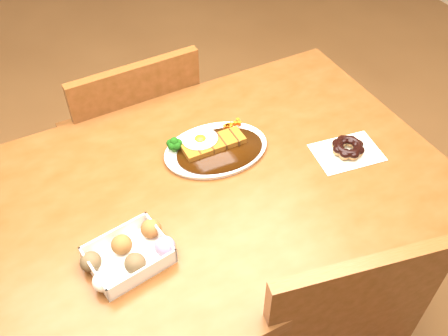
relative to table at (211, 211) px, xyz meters
name	(u,v)px	position (x,y,z in m)	size (l,w,h in m)	color
ground	(215,327)	(0.00, 0.00, -0.65)	(6.00, 6.00, 0.00)	brown
table	(211,211)	(0.00, 0.00, 0.00)	(1.20, 0.80, 0.75)	#532F10
chair_far	(134,143)	(-0.04, 0.53, -0.17)	(0.43, 0.43, 0.87)	#532F10
katsu_curry_plate	(214,147)	(0.06, 0.11, 0.11)	(0.29, 0.22, 0.06)	white
donut_box	(128,254)	(-0.26, -0.12, 0.12)	(0.20, 0.15, 0.05)	white
pon_de_ring	(348,148)	(0.38, -0.06, 0.12)	(0.19, 0.15, 0.03)	silver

